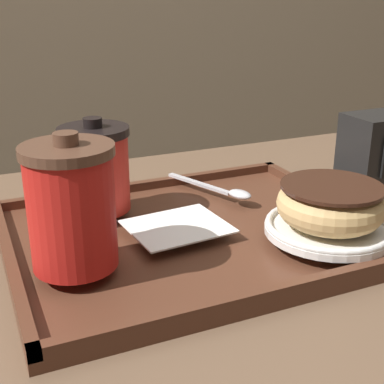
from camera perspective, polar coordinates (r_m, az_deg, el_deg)
name	(u,v)px	position (r m, az deg, el deg)	size (l,w,h in m)	color
cafe_table	(205,336)	(0.75, 1.38, -15.11)	(1.10, 0.69, 0.75)	brown
serving_tray	(192,236)	(0.65, 0.00, -4.69)	(0.43, 0.34, 0.02)	#512D1E
napkin_paper	(178,226)	(0.63, -1.55, -3.68)	(0.12, 0.10, 0.00)	white
coffee_cup_front	(71,206)	(0.54, -12.74, -1.48)	(0.09, 0.09, 0.14)	red
coffee_cup_rear	(96,168)	(0.68, -10.25, 2.52)	(0.09, 0.09, 0.12)	red
plate_with_chocolate_donut	(328,228)	(0.63, 14.33, -3.70)	(0.15, 0.15, 0.01)	white
donut_chocolate_glazed	(331,203)	(0.62, 14.57, -1.20)	(0.12, 0.12, 0.04)	#DBB270
spoon	(227,191)	(0.73, 3.73, 0.11)	(0.07, 0.15, 0.01)	silver
napkin_dispenser	(382,153)	(0.85, 19.59, 3.98)	(0.11, 0.08, 0.12)	black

